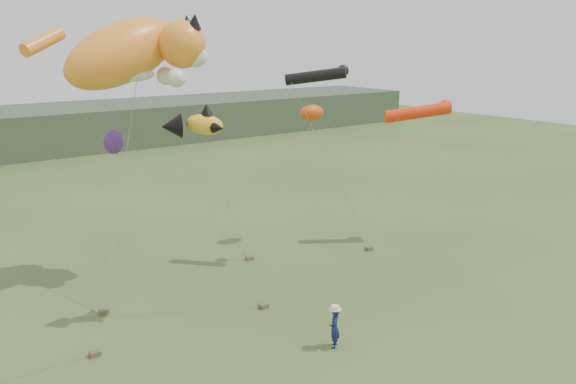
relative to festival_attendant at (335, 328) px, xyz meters
name	(u,v)px	position (x,y,z in m)	size (l,w,h in m)	color
ground	(335,336)	(0.54, 0.55, -0.73)	(120.00, 120.00, 0.00)	#385123
headland	(0,134)	(-2.57, 45.24, 1.19)	(90.00, 13.00, 4.00)	#2D3D28
festival_attendant	(335,328)	(0.00, 0.00, 0.00)	(0.54, 0.35, 1.47)	#141B4D
sandbag_anchors	(230,290)	(-0.66, 6.02, -0.65)	(14.83, 4.96, 0.17)	brown
cat_kite	(136,52)	(-2.58, 9.85, 9.12)	(7.06, 3.76, 4.13)	orange
fish_kite	(193,124)	(-2.58, 4.97, 6.67)	(2.40, 1.57, 1.20)	gold
tube_kites	(390,100)	(8.82, 6.32, 6.79)	(9.04, 3.20, 3.01)	black
misc_kites	(238,124)	(2.38, 10.10, 5.72)	(10.82, 2.64, 1.74)	#DD4608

